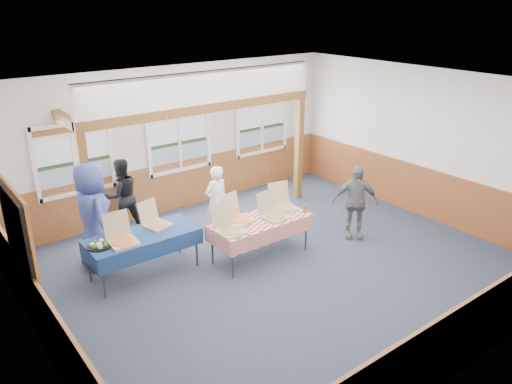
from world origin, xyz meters
The scene contains 31 objects.
floor centered at (0.00, 0.00, 0.00)m, with size 8.00×8.00×0.00m, color #262C3E.
ceiling centered at (0.00, 0.00, 3.20)m, with size 8.00×8.00×0.00m, color white.
wall_back centered at (0.00, 3.50, 1.60)m, with size 8.00×8.00×0.00m, color silver.
wall_front centered at (0.00, -3.50, 1.60)m, with size 8.00×8.00×0.00m, color silver.
wall_left centered at (-4.00, 0.00, 1.60)m, with size 8.00×8.00×0.00m, color silver.
wall_right centered at (4.00, 0.00, 1.60)m, with size 8.00×8.00×0.00m, color silver.
wainscot_back centered at (0.00, 3.48, 0.55)m, with size 7.98×0.05×1.10m, color brown.
wainscot_front centered at (0.00, -3.48, 0.55)m, with size 7.98×0.05×1.10m, color brown.
wainscot_left centered at (-3.98, 0.00, 0.55)m, with size 0.05×6.98×1.10m, color brown.
wainscot_right centered at (3.98, 0.00, 0.55)m, with size 0.05×6.98×1.10m, color brown.
cased_opening centered at (-3.96, 0.90, 1.05)m, with size 0.06×1.30×2.10m, color #2E2E2E.
window_left centered at (-2.30, 3.46, 1.68)m, with size 1.56×0.10×1.46m.
window_mid centered at (0.00, 3.46, 1.68)m, with size 1.56×0.10×1.46m.
window_right centered at (2.30, 3.46, 1.68)m, with size 1.56×0.10×1.46m.
post_left centered at (-2.50, 2.30, 1.20)m, with size 0.15×0.15×2.40m, color #602C15.
post_right centered at (2.50, 2.30, 1.20)m, with size 0.15×0.15×2.40m, color #602C15.
cross_beam centered at (0.00, 2.30, 2.49)m, with size 5.15×0.18×0.18m, color #602C15.
table_left centered at (-2.00, 1.24, 0.70)m, with size 2.02×1.23×0.76m.
table_right centered at (-0.03, 0.49, 0.70)m, with size 2.03×1.36×0.76m.
pizza_box_a centered at (-2.40, 1.13, 0.83)m, with size 0.46×0.55×0.47m.
pizza_box_b centered at (-1.66, 1.40, 0.82)m, with size 0.49×0.56×0.43m.
pizza_box_c centered at (-0.79, 0.39, 0.83)m, with size 0.43×0.53×0.47m.
pizza_box_d centered at (-0.39, 0.68, 0.83)m, with size 0.51×0.59×0.47m.
pizza_box_e centered at (0.21, 0.41, 0.83)m, with size 0.47×0.55×0.45m.
pizza_box_f centered at (0.62, 0.63, 0.83)m, with size 0.52×0.59×0.46m.
veggie_tray centered at (-2.75, 1.24, 0.79)m, with size 0.40×0.40×0.09m.
drink_glass centered at (0.82, 0.24, 0.83)m, with size 0.07×0.07×0.15m, color #935418.
woman_white centered at (-0.17, 1.75, 0.74)m, with size 0.54×0.35×1.48m, color white.
woman_black centered at (-1.57, 3.10, 0.77)m, with size 0.75×0.58×1.54m, color black.
man_blue centered at (-2.53, 2.06, 0.96)m, with size 0.94×0.61×1.93m, color #3A4991.
person_grey centered at (1.96, 0.03, 0.76)m, with size 0.89×0.37×1.52m, color slate.
Camera 1 is at (-5.07, -6.00, 4.52)m, focal length 35.00 mm.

